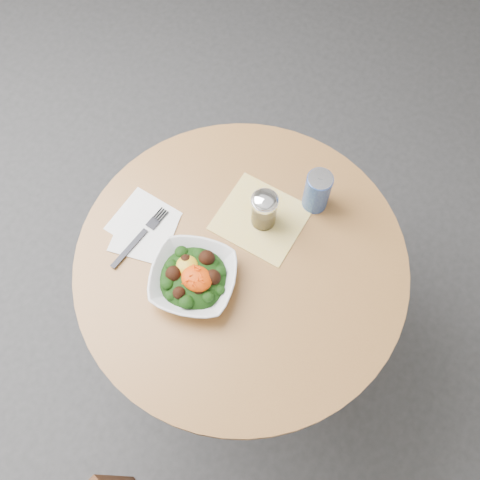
{
  "coord_description": "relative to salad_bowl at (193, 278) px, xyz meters",
  "views": [
    {
      "loc": [
        0.25,
        -0.48,
        2.08
      ],
      "look_at": [
        -0.02,
        0.03,
        0.81
      ],
      "focal_mm": 40.0,
      "sensor_mm": 36.0,
      "label": 1
    }
  ],
  "objects": [
    {
      "name": "cloth_napkin",
      "position": [
        0.07,
        0.25,
        -0.03
      ],
      "size": [
        0.24,
        0.22,
        0.0
      ],
      "primitive_type": "cube",
      "rotation": [
        0.0,
        0.0,
        -0.04
      ],
      "color": "#E1AD0B",
      "rests_on": "table"
    },
    {
      "name": "salad_bowl",
      "position": [
        0.0,
        0.0,
        0.0
      ],
      "size": [
        0.27,
        0.27,
        0.08
      ],
      "color": "silver",
      "rests_on": "table"
    },
    {
      "name": "spice_shaker",
      "position": [
        0.08,
        0.25,
        0.03
      ],
      "size": [
        0.07,
        0.07,
        0.13
      ],
      "color": "silver",
      "rests_on": "table"
    },
    {
      "name": "fork",
      "position": [
        -0.19,
        0.05,
        -0.02
      ],
      "size": [
        0.05,
        0.22,
        0.0
      ],
      "color": "black",
      "rests_on": "table"
    },
    {
      "name": "ground",
      "position": [
        0.08,
        0.11,
        -0.78
      ],
      "size": [
        6.0,
        6.0,
        0.0
      ],
      "primitive_type": "plane",
      "color": "#303032",
      "rests_on": "ground"
    },
    {
      "name": "paper_napkins",
      "position": [
        -0.2,
        0.07,
        -0.03
      ],
      "size": [
        0.2,
        0.21,
        0.0
      ],
      "color": "white",
      "rests_on": "table"
    },
    {
      "name": "beverage_can",
      "position": [
        0.18,
        0.36,
        0.04
      ],
      "size": [
        0.07,
        0.07,
        0.14
      ],
      "color": "navy",
      "rests_on": "table"
    },
    {
      "name": "table",
      "position": [
        0.08,
        0.11,
        -0.23
      ],
      "size": [
        0.9,
        0.9,
        0.75
      ],
      "color": "black",
      "rests_on": "ground"
    }
  ]
}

